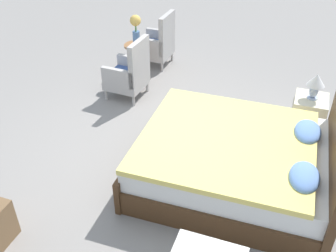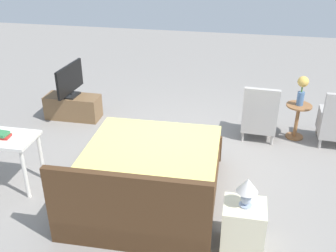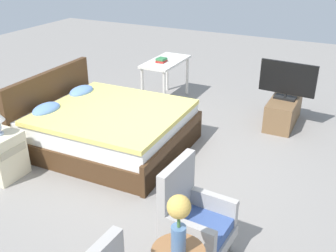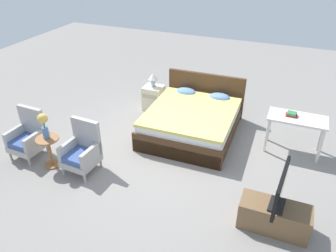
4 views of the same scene
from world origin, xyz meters
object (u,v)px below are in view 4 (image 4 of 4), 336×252
flower_vase (44,124)px  vanity_desk (297,123)px  tv_stand (274,217)px  armchair_by_window_right (82,151)px  side_table (49,149)px  bed (193,120)px  table_lamp (153,78)px  tv_flatscreen (280,189)px  nightstand (154,98)px  book_stack (292,114)px  armchair_by_window_left (28,137)px

flower_vase → vanity_desk: bearing=28.1°
flower_vase → tv_stand: bearing=0.1°
armchair_by_window_right → flower_vase: flower_vase is taller
armchair_by_window_right → flower_vase: size_ratio=1.93×
armchair_by_window_right → side_table: armchair_by_window_right is taller
tv_stand → bed: bearing=132.8°
flower_vase → tv_stand: size_ratio=0.50×
table_lamp → tv_flatscreen: tv_flatscreen is taller
bed → side_table: (-1.98, -2.03, 0.06)m
nightstand → book_stack: bearing=-10.6°
bed → book_stack: bed is taller
side_table → tv_flatscreen: (3.86, 0.00, 0.36)m
tv_stand → tv_flatscreen: (0.00, -0.00, 0.51)m
armchair_by_window_left → table_lamp: armchair_by_window_left is taller
side_table → tv_stand: side_table is taller
armchair_by_window_left → flower_vase: (0.59, -0.13, 0.50)m
armchair_by_window_right → vanity_desk: armchair_by_window_right is taller
armchair_by_window_right → tv_stand: size_ratio=0.96×
armchair_by_window_right → nightstand: armchair_by_window_right is taller
bed → tv_stand: bed is taller
flower_vase → book_stack: 4.38m
tv_flatscreen → armchair_by_window_left: bearing=178.3°
armchair_by_window_right → tv_stand: (3.26, -0.13, -0.16)m
nightstand → vanity_desk: vanity_desk is taller
flower_vase → table_lamp: 2.81m
armchair_by_window_right → tv_flatscreen: bearing=-2.3°
tv_flatscreen → vanity_desk: size_ratio=0.81×
side_table → vanity_desk: size_ratio=0.56×
tv_stand → book_stack: bearing=90.6°
nightstand → vanity_desk: (3.16, -0.59, 0.34)m
bed → tv_flatscreen: (1.88, -2.02, 0.42)m
table_lamp → tv_stand: 4.12m
nightstand → tv_flatscreen: (3.07, -2.69, 0.44)m
armchair_by_window_left → table_lamp: 2.94m
tv_flatscreen → bed: bearing=132.9°
bed → armchair_by_window_left: bed is taller
tv_stand → table_lamp: bearing=138.7°
armchair_by_window_right → nightstand: 2.57m
nightstand → book_stack: 3.13m
armchair_by_window_right → flower_vase: (-0.60, -0.13, 0.50)m
armchair_by_window_right → vanity_desk: bearing=30.5°
flower_vase → nightstand: flower_vase is taller
armchair_by_window_left → nightstand: size_ratio=1.63×
side_table → vanity_desk: (3.95, 2.11, 0.26)m
tv_flatscreen → book_stack: (-0.02, 2.13, 0.04)m
armchair_by_window_left → side_table: (0.59, -0.13, -0.01)m
armchair_by_window_right → table_lamp: bearing=85.7°
armchair_by_window_left → tv_stand: 4.45m
bed → armchair_by_window_left: 3.19m
armchair_by_window_right → vanity_desk: 3.90m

